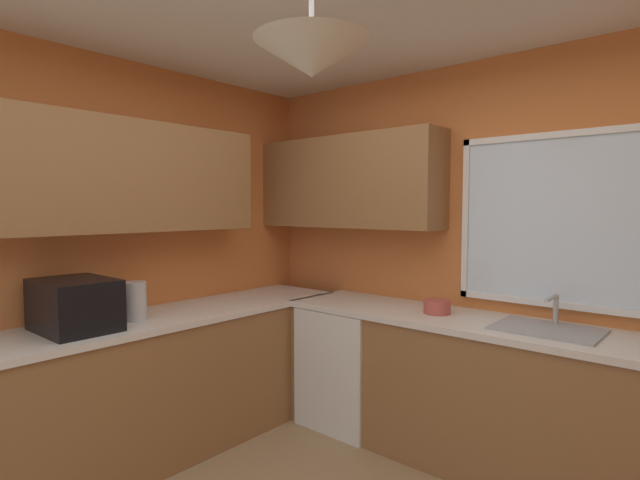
{
  "coord_description": "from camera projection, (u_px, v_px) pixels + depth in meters",
  "views": [
    {
      "loc": [
        1.25,
        -1.4,
        1.61
      ],
      "look_at": [
        -0.57,
        0.71,
        1.42
      ],
      "focal_mm": 27.45,
      "sensor_mm": 36.0,
      "label": 1
    }
  ],
  "objects": [
    {
      "name": "bowl",
      "position": [
        437.0,
        307.0,
        3.19
      ],
      "size": [
        0.17,
        0.17,
        0.09
      ],
      "primitive_type": "cylinder",
      "color": "#B74C42",
      "rests_on": "counter_run_back"
    },
    {
      "name": "kettle",
      "position": [
        135.0,
        301.0,
        3.0
      ],
      "size": [
        0.14,
        0.14,
        0.24
      ],
      "primitive_type": "cylinder",
      "color": "#B7B7BC",
      "rests_on": "counter_run_left"
    },
    {
      "name": "counter_run_left",
      "position": [
        119.0,
        396.0,
        2.97
      ],
      "size": [
        0.65,
        3.33,
        0.91
      ],
      "color": "olive",
      "rests_on": "ground_plane"
    },
    {
      "name": "room_shell",
      "position": [
        317.0,
        179.0,
        2.45
      ],
      "size": [
        3.89,
        3.72,
        2.64
      ],
      "color": "#D17238",
      "rests_on": "ground_plane"
    },
    {
      "name": "counter_run_back",
      "position": [
        503.0,
        399.0,
        2.94
      ],
      "size": [
        2.98,
        0.65,
        0.91
      ],
      "color": "olive",
      "rests_on": "ground_plane"
    },
    {
      "name": "dishwasher",
      "position": [
        351.0,
        365.0,
        3.65
      ],
      "size": [
        0.6,
        0.6,
        0.87
      ],
      "primitive_type": "cube",
      "color": "white",
      "rests_on": "ground_plane"
    },
    {
      "name": "microwave",
      "position": [
        75.0,
        305.0,
        2.75
      ],
      "size": [
        0.48,
        0.36,
        0.29
      ],
      "primitive_type": "cube",
      "color": "black",
      "rests_on": "counter_run_left"
    },
    {
      "name": "sink_assembly",
      "position": [
        548.0,
        328.0,
        2.76
      ],
      "size": [
        0.56,
        0.4,
        0.19
      ],
      "color": "#9EA0A5",
      "rests_on": "counter_run_back"
    }
  ]
}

